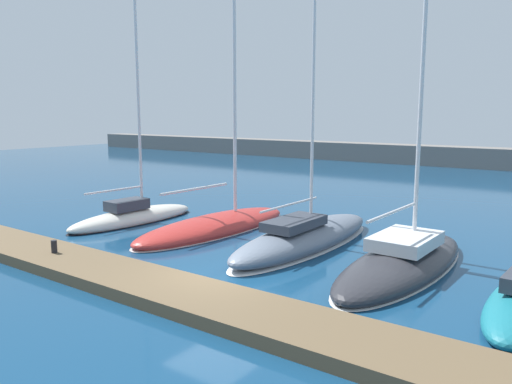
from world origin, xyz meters
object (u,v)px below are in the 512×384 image
Objects in this scene: sailboat_red_second at (216,224)px; sailboat_slate_third at (305,236)px; sailboat_ivory_nearest at (133,215)px; dock_bollard at (54,246)px; sailboat_charcoal_fourth at (403,261)px.

sailboat_red_second is 4.60m from sailboat_slate_third.
dock_bollard is at bearing -151.14° from sailboat_ivory_nearest.
sailboat_ivory_nearest is 0.79× the size of sailboat_red_second.
sailboat_red_second is 8.78m from sailboat_charcoal_fourth.
sailboat_ivory_nearest is at bearing 97.61° from sailboat_slate_third.
dock_bollard is (-5.98, -7.01, 0.15)m from sailboat_slate_third.
dock_bollard is at bearing 123.52° from sailboat_charcoal_fourth.
sailboat_ivory_nearest is 0.88× the size of sailboat_charcoal_fourth.
sailboat_red_second is 7.16m from dock_bollard.
sailboat_ivory_nearest reaches higher than dock_bollard.
dock_bollard is at bearing 140.53° from sailboat_slate_third.
sailboat_ivory_nearest is 13.03m from sailboat_charcoal_fourth.
sailboat_red_second is (4.27, 1.04, -0.03)m from sailboat_ivory_nearest.
sailboat_slate_third is (4.59, -0.02, 0.13)m from sailboat_red_second.
sailboat_ivory_nearest is at bearing 93.07° from sailboat_charcoal_fourth.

